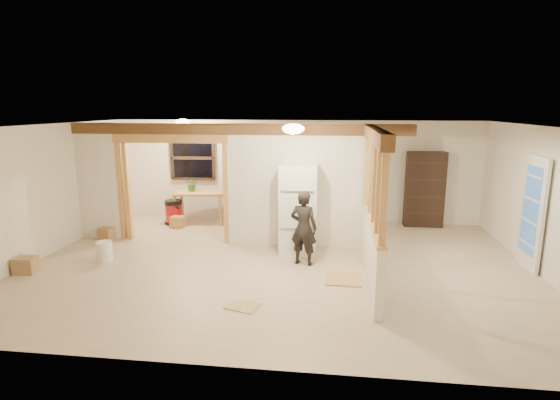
# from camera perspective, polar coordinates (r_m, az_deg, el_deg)

# --- Properties ---
(floor) EXTENTS (9.00, 6.50, 0.01)m
(floor) POSITION_cam_1_polar(r_m,az_deg,el_deg) (8.05, -0.19, -8.45)
(floor) COLOR #C6AF93
(floor) RESTS_ON ground
(ceiling) EXTENTS (9.00, 6.50, 0.01)m
(ceiling) POSITION_cam_1_polar(r_m,az_deg,el_deg) (7.55, -0.20, 9.66)
(ceiling) COLOR white
(wall_back) EXTENTS (9.00, 0.01, 2.50)m
(wall_back) POSITION_cam_1_polar(r_m,az_deg,el_deg) (10.89, 1.95, 3.79)
(wall_back) COLOR silver
(wall_back) RESTS_ON floor
(wall_front) EXTENTS (9.00, 0.01, 2.50)m
(wall_front) POSITION_cam_1_polar(r_m,az_deg,el_deg) (4.61, -5.31, -7.88)
(wall_front) COLOR silver
(wall_front) RESTS_ON floor
(wall_left) EXTENTS (0.01, 6.50, 2.50)m
(wall_left) POSITION_cam_1_polar(r_m,az_deg,el_deg) (9.39, -28.60, 0.97)
(wall_left) COLOR silver
(wall_left) RESTS_ON floor
(wall_right) EXTENTS (0.01, 6.50, 2.50)m
(wall_right) POSITION_cam_1_polar(r_m,az_deg,el_deg) (8.43, 31.78, -0.48)
(wall_right) COLOR silver
(wall_right) RESTS_ON floor
(partition_left_stub) EXTENTS (0.90, 0.12, 2.50)m
(partition_left_stub) POSITION_cam_1_polar(r_m,az_deg,el_deg) (10.14, -22.64, 2.24)
(partition_left_stub) COLOR white
(partition_left_stub) RESTS_ON floor
(partition_center) EXTENTS (2.80, 0.12, 2.50)m
(partition_center) POSITION_cam_1_polar(r_m,az_deg,el_deg) (8.85, 2.06, 1.86)
(partition_center) COLOR white
(partition_center) RESTS_ON floor
(doorway_frame) EXTENTS (2.46, 0.14, 2.20)m
(doorway_frame) POSITION_cam_1_polar(r_m,az_deg,el_deg) (9.46, -13.83, 1.26)
(doorway_frame) COLOR tan
(doorway_frame) RESTS_ON floor
(header_beam_back) EXTENTS (7.00, 0.18, 0.22)m
(header_beam_back) POSITION_cam_1_polar(r_m,az_deg,el_deg) (8.91, -5.69, 9.20)
(header_beam_back) COLOR brown
(header_beam_back) RESTS_ON ceiling
(header_beam_right) EXTENTS (0.18, 3.30, 0.22)m
(header_beam_right) POSITION_cam_1_polar(r_m,az_deg,el_deg) (7.13, 12.39, 8.27)
(header_beam_right) COLOR brown
(header_beam_right) RESTS_ON ceiling
(pony_wall) EXTENTS (0.12, 3.20, 1.00)m
(pony_wall) POSITION_cam_1_polar(r_m,az_deg,el_deg) (7.48, 11.74, -6.24)
(pony_wall) COLOR white
(pony_wall) RESTS_ON floor
(stud_partition) EXTENTS (0.14, 3.20, 1.32)m
(stud_partition) POSITION_cam_1_polar(r_m,az_deg,el_deg) (7.21, 12.13, 2.55)
(stud_partition) COLOR tan
(stud_partition) RESTS_ON pony_wall
(window_back) EXTENTS (1.12, 0.10, 1.10)m
(window_back) POSITION_cam_1_polar(r_m,az_deg,el_deg) (11.30, -11.38, 5.40)
(window_back) COLOR black
(window_back) RESTS_ON wall_back
(french_door) EXTENTS (0.12, 0.86, 2.00)m
(french_door) POSITION_cam_1_polar(r_m,az_deg,el_deg) (8.80, 30.07, -1.50)
(french_door) COLOR white
(french_door) RESTS_ON floor
(ceiling_dome_main) EXTENTS (0.36, 0.36, 0.16)m
(ceiling_dome_main) POSITION_cam_1_polar(r_m,az_deg,el_deg) (7.02, 1.74, 9.30)
(ceiling_dome_main) COLOR #FFEABF
(ceiling_dome_main) RESTS_ON ceiling
(ceiling_dome_util) EXTENTS (0.32, 0.32, 0.14)m
(ceiling_dome_util) POSITION_cam_1_polar(r_m,az_deg,el_deg) (10.38, -12.58, 9.93)
(ceiling_dome_util) COLOR #FFEABF
(ceiling_dome_util) RESTS_ON ceiling
(hanging_bulb) EXTENTS (0.07, 0.07, 0.07)m
(hanging_bulb) POSITION_cam_1_polar(r_m,az_deg,el_deg) (9.57, -11.05, 8.03)
(hanging_bulb) COLOR #FFD88C
(hanging_bulb) RESTS_ON ceiling
(refrigerator) EXTENTS (0.72, 0.70, 1.74)m
(refrigerator) POSITION_cam_1_polar(r_m,az_deg,el_deg) (8.52, 2.45, -1.14)
(refrigerator) COLOR white
(refrigerator) RESTS_ON floor
(woman) EXTENTS (0.57, 0.45, 1.37)m
(woman) POSITION_cam_1_polar(r_m,az_deg,el_deg) (7.88, 3.10, -3.67)
(woman) COLOR black
(woman) RESTS_ON floor
(work_table) EXTENTS (1.29, 0.75, 0.78)m
(work_table) POSITION_cam_1_polar(r_m,az_deg,el_deg) (10.94, -10.34, -0.95)
(work_table) COLOR tan
(work_table) RESTS_ON floor
(potted_plant) EXTENTS (0.39, 0.37, 0.35)m
(potted_plant) POSITION_cam_1_polar(r_m,az_deg,el_deg) (10.97, -11.40, 2.03)
(potted_plant) COLOR #2F7434
(potted_plant) RESTS_ON work_table
(shop_vac) EXTENTS (0.57, 0.57, 0.60)m
(shop_vac) POSITION_cam_1_polar(r_m,az_deg,el_deg) (11.01, -13.70, -1.50)
(shop_vac) COLOR maroon
(shop_vac) RESTS_ON floor
(bookshelf) EXTENTS (0.90, 0.30, 1.79)m
(bookshelf) POSITION_cam_1_polar(r_m,az_deg,el_deg) (10.91, 18.38, 1.31)
(bookshelf) COLOR black
(bookshelf) RESTS_ON floor
(bucket) EXTENTS (0.32, 0.32, 0.38)m
(bucket) POSITION_cam_1_polar(r_m,az_deg,el_deg) (8.79, -21.97, -6.26)
(bucket) COLOR white
(bucket) RESTS_ON floor
(box_util_a) EXTENTS (0.34, 0.30, 0.27)m
(box_util_a) POSITION_cam_1_polar(r_m,az_deg,el_deg) (10.68, -13.20, -2.80)
(box_util_a) COLOR #A77F50
(box_util_a) RESTS_ON floor
(box_util_b) EXTENTS (0.34, 0.34, 0.27)m
(box_util_b) POSITION_cam_1_polar(r_m,az_deg,el_deg) (10.19, -21.61, -4.09)
(box_util_b) COLOR #A77F50
(box_util_b) RESTS_ON floor
(box_front) EXTENTS (0.38, 0.32, 0.28)m
(box_front) POSITION_cam_1_polar(r_m,az_deg,el_deg) (8.81, -30.29, -7.34)
(box_front) COLOR #A77F50
(box_front) RESTS_ON floor
(floor_panel_near) EXTENTS (0.61, 0.61, 0.02)m
(floor_panel_near) POSITION_cam_1_polar(r_m,az_deg,el_deg) (7.45, 8.35, -10.19)
(floor_panel_near) COLOR tan
(floor_panel_near) RESTS_ON floor
(floor_panel_far) EXTENTS (0.54, 0.47, 0.01)m
(floor_panel_far) POSITION_cam_1_polar(r_m,az_deg,el_deg) (6.49, -4.83, -13.63)
(floor_panel_far) COLOR tan
(floor_panel_far) RESTS_ON floor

